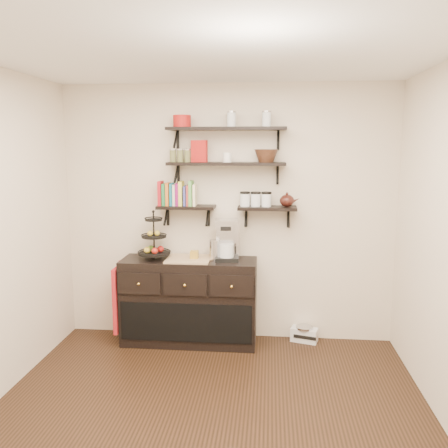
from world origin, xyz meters
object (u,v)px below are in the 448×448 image
(sideboard, at_px, (189,301))
(coffee_maker, at_px, (227,240))
(radio, at_px, (304,334))
(fruit_stand, at_px, (154,243))

(sideboard, distance_m, coffee_maker, 0.76)
(coffee_maker, bearing_deg, radio, 1.60)
(coffee_maker, height_order, radio, coffee_maker)
(fruit_stand, relative_size, radio, 1.61)
(fruit_stand, xyz_separation_m, coffee_maker, (0.76, 0.03, 0.04))
(sideboard, relative_size, coffee_maker, 3.25)
(fruit_stand, bearing_deg, sideboard, -0.54)
(sideboard, relative_size, radio, 4.62)
(sideboard, xyz_separation_m, fruit_stand, (-0.36, 0.00, 0.62))
(radio, bearing_deg, coffee_maker, -156.78)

